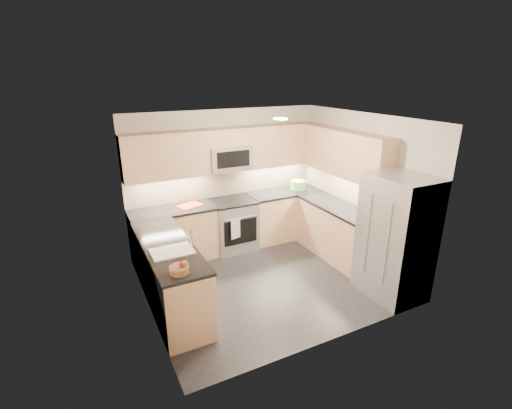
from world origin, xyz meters
name	(u,v)px	position (x,y,z in m)	size (l,w,h in m)	color
floor	(266,279)	(0.00, 0.00, 0.00)	(3.60, 3.20, 0.00)	#26262B
ceiling	(268,119)	(0.00, 0.00, 2.50)	(3.60, 3.20, 0.02)	beige
wall_back	(225,179)	(0.00, 1.60, 1.25)	(3.60, 0.02, 2.50)	beige
wall_front	(335,249)	(0.00, -1.60, 1.25)	(3.60, 0.02, 2.50)	beige
wall_left	(142,227)	(-1.80, 0.00, 1.25)	(0.02, 3.20, 2.50)	beige
wall_right	(361,189)	(1.80, 0.00, 1.25)	(0.02, 3.20, 2.50)	beige
base_cab_back_left	(174,236)	(-1.09, 1.30, 0.45)	(1.42, 0.60, 0.90)	#DDAE85
base_cab_back_right	(284,215)	(1.09, 1.30, 0.45)	(1.42, 0.60, 0.90)	#DDAE85
base_cab_right	(337,233)	(1.50, 0.15, 0.45)	(0.60, 1.70, 0.90)	#DDAE85
base_cab_peninsula	(170,277)	(-1.50, 0.00, 0.45)	(0.60, 2.00, 0.90)	#DDAE85
countertop_back_left	(172,210)	(-1.09, 1.30, 0.92)	(1.42, 0.63, 0.04)	black
countertop_back_right	(284,192)	(1.09, 1.30, 0.92)	(1.42, 0.63, 0.04)	black
countertop_right	(340,207)	(1.50, 0.15, 0.92)	(0.63, 1.70, 0.04)	black
countertop_peninsula	(167,246)	(-1.50, 0.00, 0.92)	(0.63, 2.00, 0.04)	black
upper_cab_back	(228,150)	(0.00, 1.43, 1.83)	(3.60, 0.35, 0.75)	#DDAE85
upper_cab_right	(345,153)	(1.62, 0.28, 1.83)	(0.35, 1.95, 0.75)	#DDAE85
backsplash_back	(225,182)	(0.00, 1.60, 1.20)	(3.60, 0.01, 0.51)	tan
backsplash_right	(343,185)	(1.80, 0.45, 1.20)	(0.01, 2.30, 0.51)	tan
gas_range	(233,225)	(0.00, 1.28, 0.46)	(0.76, 0.65, 0.91)	#A2A6AA
range_cooktop	(233,201)	(0.00, 1.28, 0.92)	(0.76, 0.65, 0.03)	black
oven_door_glass	(241,232)	(0.00, 0.95, 0.45)	(0.62, 0.02, 0.45)	black
oven_handle	(241,218)	(0.00, 0.93, 0.72)	(0.02, 0.02, 0.60)	#B2B5BA
microwave	(229,157)	(0.00, 1.40, 1.70)	(0.76, 0.40, 0.40)	#9D9FA5
microwave_door	(234,159)	(0.00, 1.20, 1.70)	(0.60, 0.01, 0.28)	black
refrigerator	(396,237)	(1.45, -1.15, 0.90)	(0.70, 0.90, 1.80)	#A2A4AA
fridge_handle_left	(386,244)	(1.08, -1.33, 0.95)	(0.02, 0.02, 1.20)	#B2B5BA
fridge_handle_right	(367,234)	(1.08, -0.97, 0.95)	(0.02, 0.02, 1.20)	#B2B5BA
sink_basin	(173,256)	(-1.50, -0.25, 0.88)	(0.52, 0.38, 0.16)	white
faucet	(191,238)	(-1.24, -0.25, 1.08)	(0.03, 0.03, 0.28)	silver
utensil_bowl	(298,185)	(1.41, 1.31, 1.03)	(0.30, 0.30, 0.17)	#50A245
cutting_board	(190,205)	(-0.77, 1.33, 0.95)	(0.39, 0.27, 0.01)	red
fruit_basket	(179,270)	(-1.56, -0.80, 0.98)	(0.22, 0.22, 0.08)	#946845
fruit_apple	(182,265)	(-1.53, -0.83, 1.05)	(0.07, 0.07, 0.07)	red
fruit_pear	(185,263)	(-1.50, -0.81, 1.05)	(0.06, 0.06, 0.06)	green
dish_towel_check	(236,229)	(-0.11, 0.91, 0.55)	(0.19, 0.02, 0.37)	silver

